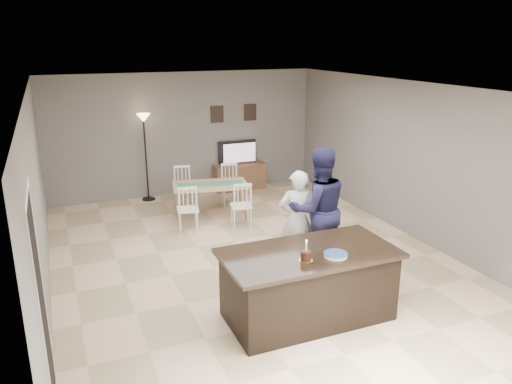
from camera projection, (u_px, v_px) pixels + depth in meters
name	position (u px, v px, depth m)	size (l,w,h in m)	color
floor	(253.00, 261.00, 7.92)	(8.00, 8.00, 0.00)	#DAB08C
room_shell	(253.00, 158.00, 7.43)	(8.00, 8.00, 8.00)	slate
kitchen_island	(308.00, 284.00, 6.20)	(2.15, 1.10, 0.90)	black
tv_console	(240.00, 177.00, 11.60)	(1.20, 0.40, 0.60)	brown
television	(238.00, 152.00, 11.50)	(0.91, 0.12, 0.53)	black
tv_screen_glow	(240.00, 153.00, 11.42)	(0.78, 0.78, 0.00)	orange
picture_frames	(234.00, 113.00, 11.33)	(1.10, 0.02, 0.38)	black
doorway	(40.00, 288.00, 4.43)	(0.00, 2.10, 2.65)	black
woman	(297.00, 220.00, 7.49)	(0.56, 0.37, 1.54)	silver
man	(318.00, 209.00, 7.43)	(0.91, 0.71, 1.88)	#1B1B3B
birthday_cake	(306.00, 256.00, 5.80)	(0.17, 0.17, 0.26)	gold
plate_stack	(336.00, 255.00, 5.92)	(0.29, 0.29, 0.04)	white
dining_table	(210.00, 190.00, 9.71)	(1.64, 1.84, 0.88)	tan
floor_lamp	(144.00, 134.00, 10.49)	(0.28, 0.28, 1.88)	black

